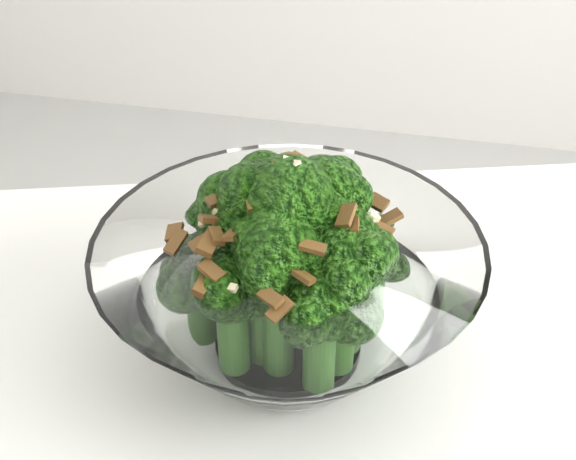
# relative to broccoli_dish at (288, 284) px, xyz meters

# --- Properties ---
(broccoli_dish) EXTENTS (0.25, 0.25, 0.16)m
(broccoli_dish) POSITION_rel_broccoli_dish_xyz_m (0.00, 0.00, 0.00)
(broccoli_dish) COLOR white
(broccoli_dish) RESTS_ON table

